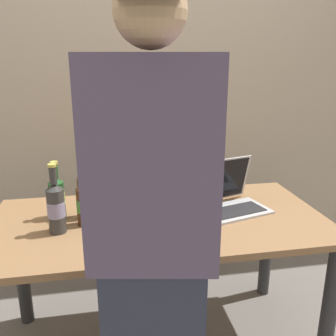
{
  "coord_description": "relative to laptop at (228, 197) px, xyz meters",
  "views": [
    {
      "loc": [
        -0.25,
        -1.57,
        1.47
      ],
      "look_at": [
        0.04,
        0.0,
        0.99
      ],
      "focal_mm": 38.87,
      "sensor_mm": 36.0,
      "label": 1
    }
  ],
  "objects": [
    {
      "name": "laptop",
      "position": [
        0.0,
        0.0,
        0.0
      ],
      "size": [
        0.4,
        0.35,
        0.25
      ],
      "color": "#B7BABC",
      "rests_on": "desk"
    },
    {
      "name": "desk",
      "position": [
        -0.36,
        -0.06,
        -0.18
      ],
      "size": [
        1.59,
        0.77,
        0.74
      ],
      "color": "olive",
      "rests_on": "ground"
    },
    {
      "name": "back_wall",
      "position": [
        -0.36,
        0.74,
        0.5
      ],
      "size": [
        6.0,
        0.1,
        2.6
      ],
      "primitive_type": "cube",
      "color": "tan",
      "rests_on": "ground"
    },
    {
      "name": "person_figure",
      "position": [
        -0.47,
        -0.65,
        0.09
      ],
      "size": [
        0.41,
        0.3,
        1.71
      ],
      "color": "#2D3347",
      "rests_on": "ground"
    },
    {
      "name": "beer_bottle_dark",
      "position": [
        -0.71,
        -0.06,
        0.05
      ],
      "size": [
        0.07,
        0.07,
        0.29
      ],
      "color": "#472B14",
      "rests_on": "desk"
    },
    {
      "name": "beer_bottle_brown",
      "position": [
        -0.84,
        0.04,
        0.05
      ],
      "size": [
        0.07,
        0.07,
        0.28
      ],
      "color": "#1E5123",
      "rests_on": "desk"
    },
    {
      "name": "beer_bottle_amber",
      "position": [
        -0.7,
        0.02,
        0.06
      ],
      "size": [
        0.07,
        0.07,
        0.32
      ],
      "color": "brown",
      "rests_on": "desk"
    },
    {
      "name": "beer_bottle_green",
      "position": [
        -0.82,
        -0.12,
        0.06
      ],
      "size": [
        0.08,
        0.08,
        0.31
      ],
      "color": "#333333",
      "rests_on": "desk"
    }
  ]
}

